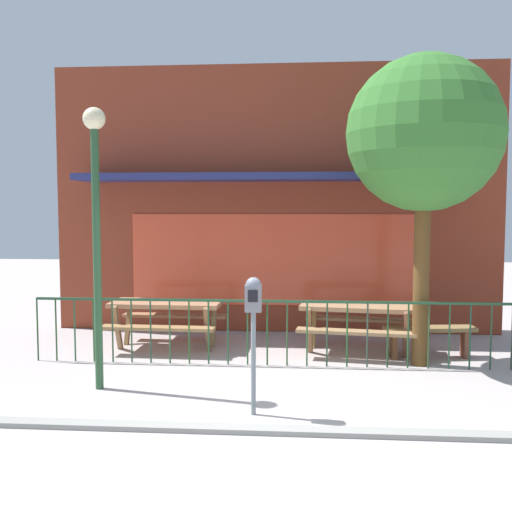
# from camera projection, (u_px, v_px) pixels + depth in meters

# --- Properties ---
(ground) EXTENTS (40.00, 40.00, 0.00)m
(ground) POSITION_uv_depth(u_px,v_px,m) (256.00, 414.00, 6.64)
(ground) COLOR #ACA2A0
(pub_storefront) EXTENTS (8.29, 1.46, 4.94)m
(pub_storefront) POSITION_uv_depth(u_px,v_px,m) (276.00, 200.00, 11.19)
(pub_storefront) COLOR #4C2922
(pub_storefront) RESTS_ON ground
(patio_fence_front) EXTENTS (6.98, 0.04, 0.97)m
(patio_fence_front) POSITION_uv_depth(u_px,v_px,m) (267.00, 321.00, 8.68)
(patio_fence_front) COLOR #214A2C
(patio_fence_front) RESTS_ON ground
(picnic_table_left) EXTENTS (1.83, 1.41, 0.79)m
(picnic_table_left) POSITION_uv_depth(u_px,v_px,m) (166.00, 311.00, 9.79)
(picnic_table_left) COLOR #A7724F
(picnic_table_left) RESTS_ON ground
(picnic_table_right) EXTENTS (1.97, 1.60, 0.79)m
(picnic_table_right) POSITION_uv_depth(u_px,v_px,m) (358.00, 315.00, 9.46)
(picnic_table_right) COLOR #A67954
(picnic_table_right) RESTS_ON ground
(patio_bench) EXTENTS (1.43, 0.50, 0.48)m
(patio_bench) POSITION_uv_depth(u_px,v_px,m) (430.00, 335.00, 9.16)
(patio_bench) COLOR olive
(patio_bench) RESTS_ON ground
(parking_meter_near) EXTENTS (0.18, 0.17, 1.54)m
(parking_meter_near) POSITION_uv_depth(u_px,v_px,m) (253.00, 309.00, 6.54)
(parking_meter_near) COLOR slate
(parking_meter_near) RESTS_ON ground
(street_tree) EXTENTS (2.24, 2.24, 4.48)m
(street_tree) POSITION_uv_depth(u_px,v_px,m) (424.00, 135.00, 8.49)
(street_tree) COLOR brown
(street_tree) RESTS_ON ground
(street_lamp) EXTENTS (0.28, 0.28, 3.54)m
(street_lamp) POSITION_uv_depth(u_px,v_px,m) (96.00, 204.00, 7.41)
(street_lamp) COLOR #284E2D
(street_lamp) RESTS_ON ground
(curb_edge) EXTENTS (11.60, 0.20, 0.11)m
(curb_edge) POSITION_uv_depth(u_px,v_px,m) (252.00, 432.00, 6.10)
(curb_edge) COLOR gray
(curb_edge) RESTS_ON ground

